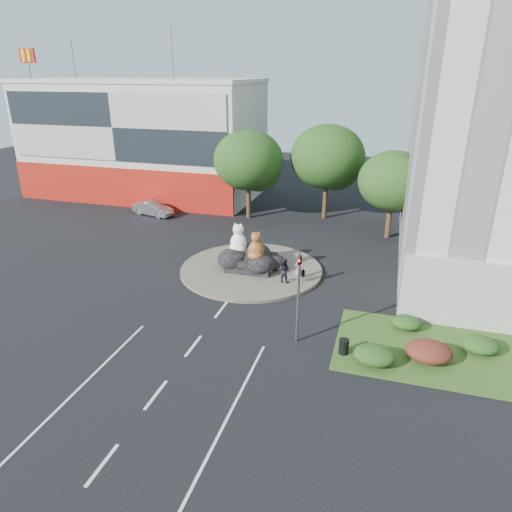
{
  "coord_description": "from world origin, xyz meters",
  "views": [
    {
      "loc": [
        8.89,
        -18.23,
        13.19
      ],
      "look_at": [
        0.95,
        8.03,
        2.0
      ],
      "focal_mm": 32.0,
      "sensor_mm": 36.0,
      "label": 1
    }
  ],
  "objects_px": {
    "pedestrian_pink": "(299,270)",
    "pedestrian_dark": "(284,270)",
    "kitten_white": "(269,268)",
    "parked_car": "(153,208)",
    "litter_bin": "(344,346)",
    "cat_white": "(238,238)",
    "cat_tabby": "(256,245)",
    "kitten_calico": "(228,266)"
  },
  "relations": [
    {
      "from": "kitten_white",
      "to": "kitten_calico",
      "type": "bearing_deg",
      "value": 158.98
    },
    {
      "from": "parked_car",
      "to": "litter_bin",
      "type": "xyz_separation_m",
      "value": [
        20.65,
        -18.56,
        -0.18
      ]
    },
    {
      "from": "kitten_white",
      "to": "pedestrian_dark",
      "type": "relative_size",
      "value": 0.43
    },
    {
      "from": "cat_tabby",
      "to": "cat_white",
      "type": "bearing_deg",
      "value": 142.03
    },
    {
      "from": "kitten_calico",
      "to": "kitten_white",
      "type": "bearing_deg",
      "value": 24.74
    },
    {
      "from": "kitten_calico",
      "to": "litter_bin",
      "type": "bearing_deg",
      "value": -26.53
    },
    {
      "from": "kitten_calico",
      "to": "pedestrian_pink",
      "type": "xyz_separation_m",
      "value": [
        5.12,
        -0.35,
        0.48
      ]
    },
    {
      "from": "kitten_calico",
      "to": "kitten_white",
      "type": "distance_m",
      "value": 2.87
    },
    {
      "from": "pedestrian_dark",
      "to": "litter_bin",
      "type": "xyz_separation_m",
      "value": [
        4.75,
        -7.04,
        -0.52
      ]
    },
    {
      "from": "cat_tabby",
      "to": "kitten_white",
      "type": "bearing_deg",
      "value": -15.21
    },
    {
      "from": "cat_white",
      "to": "kitten_calico",
      "type": "xyz_separation_m",
      "value": [
        -0.36,
        -1.33,
        -1.62
      ]
    },
    {
      "from": "pedestrian_dark",
      "to": "litter_bin",
      "type": "bearing_deg",
      "value": 133.84
    },
    {
      "from": "cat_white",
      "to": "cat_tabby",
      "type": "xyz_separation_m",
      "value": [
        1.53,
        -0.74,
        -0.11
      ]
    },
    {
      "from": "kitten_calico",
      "to": "litter_bin",
      "type": "distance_m",
      "value": 11.68
    },
    {
      "from": "kitten_calico",
      "to": "pedestrian_dark",
      "type": "xyz_separation_m",
      "value": [
        4.14,
        -0.52,
        0.41
      ]
    },
    {
      "from": "parked_car",
      "to": "cat_white",
      "type": "bearing_deg",
      "value": -115.3
    },
    {
      "from": "pedestrian_dark",
      "to": "parked_car",
      "type": "xyz_separation_m",
      "value": [
        -15.89,
        11.52,
        -0.34
      ]
    },
    {
      "from": "cat_tabby",
      "to": "pedestrian_pink",
      "type": "xyz_separation_m",
      "value": [
        3.23,
        -0.94,
        -1.03
      ]
    },
    {
      "from": "kitten_white",
      "to": "litter_bin",
      "type": "distance_m",
      "value": 10.13
    },
    {
      "from": "cat_tabby",
      "to": "pedestrian_pink",
      "type": "distance_m",
      "value": 3.52
    },
    {
      "from": "cat_white",
      "to": "parked_car",
      "type": "height_order",
      "value": "cat_white"
    },
    {
      "from": "kitten_calico",
      "to": "parked_car",
      "type": "bearing_deg",
      "value": 150.79
    },
    {
      "from": "kitten_calico",
      "to": "litter_bin",
      "type": "height_order",
      "value": "kitten_calico"
    },
    {
      "from": "pedestrian_dark",
      "to": "parked_car",
      "type": "relative_size",
      "value": 0.4
    },
    {
      "from": "cat_white",
      "to": "parked_car",
      "type": "bearing_deg",
      "value": 144.03
    },
    {
      "from": "pedestrian_pink",
      "to": "litter_bin",
      "type": "distance_m",
      "value": 8.16
    },
    {
      "from": "kitten_white",
      "to": "pedestrian_pink",
      "type": "bearing_deg",
      "value": -53.05
    },
    {
      "from": "parked_car",
      "to": "cat_tabby",
      "type": "bearing_deg",
      "value": -114.04
    },
    {
      "from": "cat_white",
      "to": "litter_bin",
      "type": "distance_m",
      "value": 12.45
    },
    {
      "from": "pedestrian_dark",
      "to": "parked_car",
      "type": "height_order",
      "value": "pedestrian_dark"
    },
    {
      "from": "cat_white",
      "to": "parked_car",
      "type": "relative_size",
      "value": 0.54
    },
    {
      "from": "pedestrian_pink",
      "to": "parked_car",
      "type": "height_order",
      "value": "pedestrian_pink"
    },
    {
      "from": "parked_car",
      "to": "litter_bin",
      "type": "bearing_deg",
      "value": -118.67
    },
    {
      "from": "cat_white",
      "to": "kitten_white",
      "type": "relative_size",
      "value": 3.18
    },
    {
      "from": "pedestrian_pink",
      "to": "pedestrian_dark",
      "type": "relative_size",
      "value": 1.08
    },
    {
      "from": "cat_tabby",
      "to": "kitten_white",
      "type": "xyz_separation_m",
      "value": [
        0.93,
        -0.05,
        -1.57
      ]
    },
    {
      "from": "pedestrian_pink",
      "to": "pedestrian_dark",
      "type": "bearing_deg",
      "value": 7.4
    },
    {
      "from": "pedestrian_pink",
      "to": "pedestrian_dark",
      "type": "xyz_separation_m",
      "value": [
        -0.98,
        -0.17,
        -0.07
      ]
    },
    {
      "from": "kitten_calico",
      "to": "litter_bin",
      "type": "xyz_separation_m",
      "value": [
        8.89,
        -7.57,
        -0.11
      ]
    },
    {
      "from": "cat_tabby",
      "to": "parked_car",
      "type": "bearing_deg",
      "value": 130.54
    },
    {
      "from": "cat_tabby",
      "to": "litter_bin",
      "type": "xyz_separation_m",
      "value": [
        7.0,
        -8.16,
        -1.62
      ]
    },
    {
      "from": "pedestrian_dark",
      "to": "litter_bin",
      "type": "height_order",
      "value": "pedestrian_dark"
    }
  ]
}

